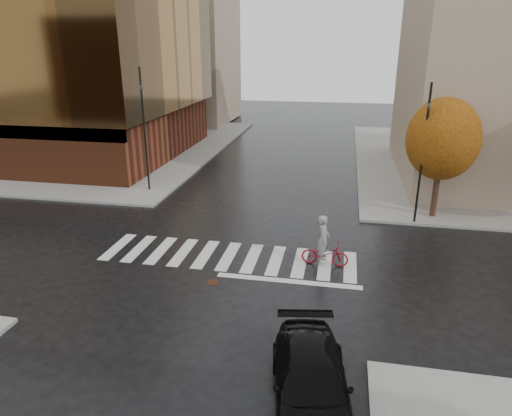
{
  "coord_description": "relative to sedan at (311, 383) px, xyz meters",
  "views": [
    {
      "loc": [
        4.86,
        -17.88,
        9.24
      ],
      "look_at": [
        1.05,
        1.73,
        2.0
      ],
      "focal_mm": 32.0,
      "sensor_mm": 36.0,
      "label": 1
    }
  ],
  "objects": [
    {
      "name": "fire_hydrant",
      "position": [
        -14.43,
        17.98,
        -0.19
      ],
      "size": [
        0.25,
        0.25,
        0.71
      ],
      "color": "#D8D50C",
      "rests_on": "sidewalk_nw"
    },
    {
      "name": "traffic_light_nw",
      "position": [
        -11.98,
        16.98,
        3.89
      ],
      "size": [
        0.22,
        0.19,
        7.75
      ],
      "rotation": [
        0.0,
        0.0,
        -1.37
      ],
      "color": "black",
      "rests_on": "sidewalk_nw"
    },
    {
      "name": "ground",
      "position": [
        -4.43,
        7.98,
        -0.73
      ],
      "size": [
        120.0,
        120.0,
        0.0
      ],
      "primitive_type": "plane",
      "color": "black",
      "rests_on": "ground"
    },
    {
      "name": "manhole",
      "position": [
        -4.47,
        5.98,
        -0.73
      ],
      "size": [
        0.63,
        0.63,
        0.01
      ],
      "primitive_type": "cylinder",
      "rotation": [
        0.0,
        0.0,
        0.14
      ],
      "color": "#412517",
      "rests_on": "ground"
    },
    {
      "name": "tree_ne_a",
      "position": [
        5.57,
        15.38,
        3.73
      ],
      "size": [
        3.8,
        3.8,
        6.5
      ],
      "color": "#332016",
      "rests_on": "sidewalk_ne"
    },
    {
      "name": "crosswalk",
      "position": [
        -4.43,
        8.48,
        -0.73
      ],
      "size": [
        12.0,
        3.0,
        0.01
      ],
      "primitive_type": "cube",
      "color": "silver",
      "rests_on": "ground"
    },
    {
      "name": "cyclist",
      "position": [
        -0.09,
        8.45,
        0.06
      ],
      "size": [
        2.08,
        0.82,
        2.32
      ],
      "rotation": [
        0.0,
        0.0,
        1.52
      ],
      "color": "maroon",
      "rests_on": "ground"
    },
    {
      "name": "sedan",
      "position": [
        0.0,
        0.0,
        0.0
      ],
      "size": [
        2.85,
        5.31,
        1.46
      ],
      "primitive_type": "imported",
      "rotation": [
        0.0,
        0.0,
        0.17
      ],
      "color": "black",
      "rests_on": "ground"
    },
    {
      "name": "office_glass",
      "position": [
        -26.43,
        25.97,
        7.55
      ],
      "size": [
        27.0,
        19.0,
        16.0
      ],
      "color": "brown",
      "rests_on": "sidewalk_nw"
    },
    {
      "name": "traffic_light_ne",
      "position": [
        4.47,
        14.28,
        3.58
      ],
      "size": [
        0.17,
        0.2,
        7.3
      ],
      "rotation": [
        0.0,
        0.0,
        3.01
      ],
      "color": "black",
      "rests_on": "sidewalk_ne"
    },
    {
      "name": "building_nw_far",
      "position": [
        -20.43,
        44.98,
        9.42
      ],
      "size": [
        14.0,
        12.0,
        20.0
      ],
      "primitive_type": "cube",
      "color": "tan",
      "rests_on": "sidewalk_nw"
    },
    {
      "name": "sidewalk_nw",
      "position": [
        -25.43,
        28.98,
        -0.66
      ],
      "size": [
        30.0,
        30.0,
        0.15
      ],
      "primitive_type": "cube",
      "color": "gray",
      "rests_on": "ground"
    }
  ]
}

